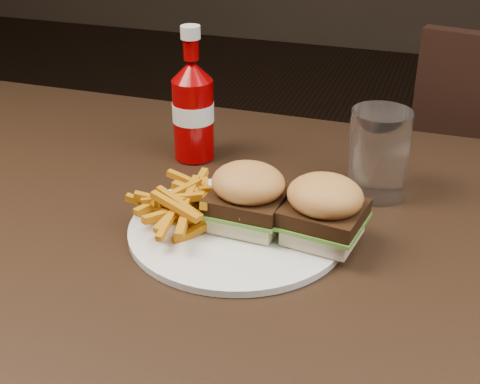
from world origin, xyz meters
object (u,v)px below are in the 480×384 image
(ketchup_bottle, at_px, (193,119))
(dining_table, at_px, (194,246))
(tumbler, at_px, (378,155))
(plate, at_px, (237,229))

(ketchup_bottle, bearing_deg, dining_table, -68.51)
(ketchup_bottle, height_order, tumbler, ketchup_bottle)
(plate, xyz_separation_m, tumbler, (0.14, 0.15, 0.05))
(ketchup_bottle, distance_m, tumbler, 0.27)
(dining_table, relative_size, plate, 4.65)
(dining_table, relative_size, tumbler, 9.89)
(dining_table, bearing_deg, plate, 16.81)
(plate, height_order, tumbler, tumbler)
(dining_table, distance_m, tumbler, 0.26)
(dining_table, distance_m, plate, 0.06)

